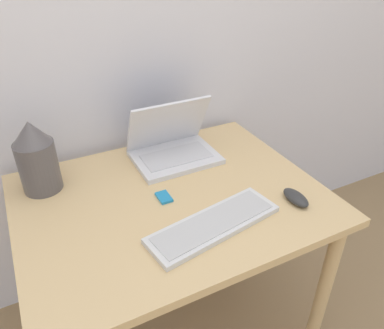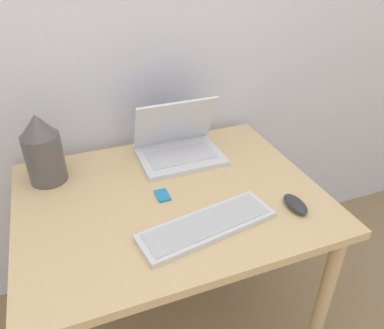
{
  "view_description": "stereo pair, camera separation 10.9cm",
  "coord_description": "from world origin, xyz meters",
  "px_view_note": "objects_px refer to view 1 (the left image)",
  "views": [
    {
      "loc": [
        -0.4,
        -0.55,
        1.48
      ],
      "look_at": [
        0.08,
        0.4,
        0.81
      ],
      "focal_mm": 35.0,
      "sensor_mm": 36.0,
      "label": 1
    },
    {
      "loc": [
        -0.3,
        -0.6,
        1.48
      ],
      "look_at": [
        0.08,
        0.4,
        0.81
      ],
      "focal_mm": 35.0,
      "sensor_mm": 36.0,
      "label": 2
    }
  ],
  "objects_px": {
    "mouse": "(296,198)",
    "mp3_player": "(164,197)",
    "laptop": "(173,145)",
    "vase": "(36,157)",
    "keyboard": "(214,224)"
  },
  "relations": [
    {
      "from": "mouse",
      "to": "mp3_player",
      "type": "relative_size",
      "value": 1.68
    },
    {
      "from": "laptop",
      "to": "vase",
      "type": "xyz_separation_m",
      "value": [
        -0.5,
        0.01,
        0.08
      ]
    },
    {
      "from": "vase",
      "to": "mp3_player",
      "type": "height_order",
      "value": "vase"
    },
    {
      "from": "laptop",
      "to": "mp3_player",
      "type": "distance_m",
      "value": 0.28
    },
    {
      "from": "keyboard",
      "to": "mouse",
      "type": "height_order",
      "value": "mouse"
    },
    {
      "from": "laptop",
      "to": "keyboard",
      "type": "xyz_separation_m",
      "value": [
        -0.06,
        -0.44,
        -0.04
      ]
    },
    {
      "from": "laptop",
      "to": "mp3_player",
      "type": "relative_size",
      "value": 4.88
    },
    {
      "from": "mouse",
      "to": "mp3_player",
      "type": "distance_m",
      "value": 0.44
    },
    {
      "from": "vase",
      "to": "mp3_player",
      "type": "distance_m",
      "value": 0.45
    },
    {
      "from": "keyboard",
      "to": "vase",
      "type": "xyz_separation_m",
      "value": [
        -0.43,
        0.45,
        0.12
      ]
    },
    {
      "from": "laptop",
      "to": "keyboard",
      "type": "distance_m",
      "value": 0.45
    },
    {
      "from": "vase",
      "to": "mp3_player",
      "type": "bearing_deg",
      "value": -34.8
    },
    {
      "from": "keyboard",
      "to": "mp3_player",
      "type": "bearing_deg",
      "value": 111.64
    },
    {
      "from": "mouse",
      "to": "vase",
      "type": "bearing_deg",
      "value": 148.11
    },
    {
      "from": "mouse",
      "to": "laptop",
      "type": "bearing_deg",
      "value": 118.49
    }
  ]
}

